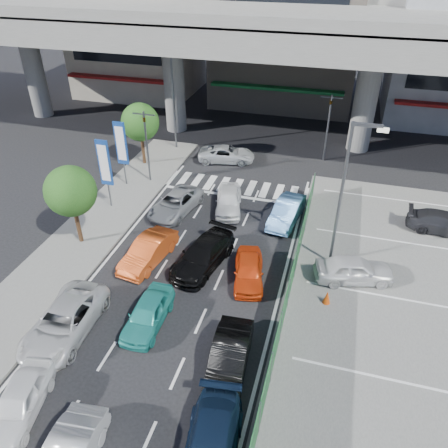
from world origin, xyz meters
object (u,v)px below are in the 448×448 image
(tree_near, at_px, (71,191))
(taxi_orange_right, at_px, (249,270))
(signboard_far, at_px, (121,145))
(traffic_cone, at_px, (327,297))
(taxi_orange_left, at_px, (148,251))
(parked_sedan_white, at_px, (354,269))
(van_white_back_left, at_px, (19,401))
(tree_far, at_px, (140,122))
(kei_truck_front_right, at_px, (287,212))
(traffic_light_left, at_px, (145,130))
(traffic_light_right, at_px, (330,112))
(taxi_teal_mid, at_px, (148,313))
(sedan_black_mid, at_px, (203,255))
(signboard_near, at_px, (105,165))
(sedan_white_front_mid, at_px, (229,200))
(street_lamp_right, at_px, (346,186))
(hatch_black_mid_right, at_px, (229,358))
(street_lamp_left, at_px, (175,91))
(sedan_white_mid_left, at_px, (64,321))
(crossing_wagon_silver, at_px, (226,154))
(wagon_silver_front_left, at_px, (176,203))
(parked_sedan_dgrey, at_px, (444,223))

(tree_near, height_order, taxi_orange_right, tree_near)
(signboard_far, height_order, taxi_orange_right, signboard_far)
(tree_near, relative_size, traffic_cone, 6.72)
(taxi_orange_left, bearing_deg, parked_sedan_white, 16.26)
(van_white_back_left, distance_m, taxi_orange_left, 9.66)
(tree_far, bearing_deg, kei_truck_front_right, -22.92)
(traffic_light_left, xyz_separation_m, traffic_light_right, (11.70, 7.00, 0.00))
(tree_far, relative_size, taxi_orange_left, 1.16)
(taxi_teal_mid, relative_size, traffic_cone, 5.21)
(parked_sedan_white, bearing_deg, sedan_black_mid, 81.75)
(signboard_near, height_order, taxi_orange_left, signboard_near)
(sedan_white_front_mid, height_order, traffic_cone, sedan_white_front_mid)
(street_lamp_right, bearing_deg, parked_sedan_white, -47.92)
(hatch_black_mid_right, relative_size, taxi_orange_right, 1.12)
(hatch_black_mid_right, distance_m, taxi_orange_right, 5.66)
(tree_near, bearing_deg, tree_far, 94.36)
(taxi_teal_mid, xyz_separation_m, taxi_orange_right, (3.70, 4.20, -0.01))
(taxi_orange_right, distance_m, traffic_cone, 4.08)
(signboard_near, relative_size, signboard_far, 1.00)
(traffic_cone, bearing_deg, street_lamp_left, 131.32)
(traffic_light_right, bearing_deg, sedan_black_mid, -108.53)
(signboard_near, bearing_deg, taxi_teal_mid, -53.19)
(hatch_black_mid_right, height_order, traffic_cone, hatch_black_mid_right)
(street_lamp_left, height_order, hatch_black_mid_right, street_lamp_left)
(traffic_light_right, distance_m, tree_near, 19.53)
(taxi_orange_right, bearing_deg, tree_near, 164.23)
(street_lamp_left, height_order, kei_truck_front_right, street_lamp_left)
(taxi_teal_mid, distance_m, traffic_cone, 8.49)
(signboard_near, distance_m, sedan_white_mid_left, 11.04)
(van_white_back_left, height_order, taxi_orange_right, van_white_back_left)
(tree_near, relative_size, crossing_wagon_silver, 1.10)
(sedan_white_mid_left, bearing_deg, taxi_teal_mid, 22.34)
(taxi_orange_right, xyz_separation_m, kei_truck_front_right, (0.99, 6.06, 0.05))
(sedan_black_mid, height_order, wagon_silver_front_left, sedan_black_mid)
(taxi_teal_mid, bearing_deg, tree_near, 142.25)
(sedan_black_mid, distance_m, kei_truck_front_right, 6.61)
(crossing_wagon_silver, distance_m, parked_sedan_white, 15.58)
(traffic_light_right, relative_size, crossing_wagon_silver, 1.19)
(sedan_black_mid, bearing_deg, taxi_orange_right, 0.88)
(wagon_silver_front_left, relative_size, kei_truck_front_right, 1.10)
(wagon_silver_front_left, height_order, crossing_wagon_silver, wagon_silver_front_left)
(parked_sedan_dgrey, bearing_deg, tree_near, 113.01)
(wagon_silver_front_left, bearing_deg, traffic_light_right, 60.62)
(van_white_back_left, xyz_separation_m, taxi_teal_mid, (2.72, 5.40, -0.00))
(wagon_silver_front_left, bearing_deg, tree_near, -121.62)
(hatch_black_mid_right, relative_size, parked_sedan_white, 1.04)
(traffic_light_right, height_order, tree_near, traffic_light_right)
(taxi_teal_mid, distance_m, parked_sedan_dgrey, 18.07)
(hatch_black_mid_right, xyz_separation_m, sedan_white_front_mid, (-3.33, 12.05, 0.00))
(taxi_orange_right, relative_size, traffic_cone, 5.12)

